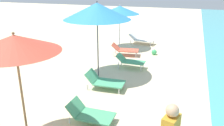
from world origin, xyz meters
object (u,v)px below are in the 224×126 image
object	(u,v)px
umbrella_fourth	(97,11)
lounger_farthest_inland	(125,49)
beach_ball	(154,52)
lounger_third_shoreside	(90,113)
lounger_fourth_inland	(104,81)
lounger_farthest_shoreside	(141,39)
lounger_fourth_shoreside	(130,61)
umbrella_third	(15,44)
umbrella_farthest	(120,10)

from	to	relation	value
umbrella_fourth	lounger_farthest_inland	xyz separation A→B (m)	(0.22, 2.93, -2.22)
beach_ball	umbrella_fourth	bearing A→B (deg)	-114.55
beach_ball	lounger_third_shoreside	bearing A→B (deg)	-95.06
lounger_third_shoreside	beach_ball	world-z (taller)	lounger_third_shoreside
lounger_fourth_inland	lounger_farthest_shoreside	xyz separation A→B (m)	(-0.14, 6.53, 0.01)
lounger_fourth_shoreside	lounger_farthest_inland	xyz separation A→B (m)	(-0.74, 1.68, -0.01)
umbrella_third	lounger_fourth_inland	distance (m)	3.95
umbrella_farthest	lounger_fourth_shoreside	bearing A→B (deg)	-64.34
lounger_fourth_shoreside	umbrella_farthest	xyz separation A→B (m)	(-1.43, 2.98, 1.79)
lounger_farthest_shoreside	umbrella_fourth	bearing A→B (deg)	-87.03
lounger_fourth_shoreside	lounger_farthest_shoreside	distance (m)	4.29
umbrella_third	lounger_farthest_shoreside	size ratio (longest dim) A/B	1.67
umbrella_third	umbrella_farthest	bearing A→B (deg)	93.16
umbrella_fourth	umbrella_farthest	distance (m)	4.27
umbrella_third	lounger_fourth_shoreside	bearing A→B (deg)	80.18
lounger_fourth_inland	lounger_farthest_shoreside	size ratio (longest dim) A/B	0.86
umbrella_third	lounger_farthest_shoreside	bearing A→B (deg)	87.06
lounger_farthest_shoreside	lounger_farthest_inland	bearing A→B (deg)	-88.09
lounger_fourth_inland	lounger_farthest_inland	xyz separation A→B (m)	(-0.43, 3.94, 0.05)
umbrella_third	umbrella_farthest	size ratio (longest dim) A/B	1.09
umbrella_fourth	lounger_farthest_shoreside	world-z (taller)	umbrella_fourth
lounger_fourth_shoreside	umbrella_farthest	distance (m)	3.76
umbrella_third	lounger_third_shoreside	size ratio (longest dim) A/B	2.15
umbrella_third	lounger_third_shoreside	bearing A→B (deg)	49.99
lounger_farthest_shoreside	lounger_fourth_shoreside	bearing A→B (deg)	-75.66
lounger_fourth_shoreside	lounger_farthest_shoreside	xyz separation A→B (m)	(-0.46, 4.27, -0.04)
umbrella_third	lounger_farthest_inland	bearing A→B (deg)	88.29
umbrella_fourth	umbrella_farthest	bearing A→B (deg)	96.28
umbrella_third	lounger_farthest_inland	size ratio (longest dim) A/B	1.84
lounger_farthest_inland	lounger_farthest_shoreside	bearing A→B (deg)	74.04
lounger_fourth_shoreside	lounger_fourth_inland	bearing A→B (deg)	-97.96
lounger_farthest_inland	lounger_third_shoreside	bearing A→B (deg)	-91.87
umbrella_third	umbrella_farthest	xyz separation A→B (m)	(-0.47, 8.52, -0.26)
lounger_fourth_inland	beach_ball	world-z (taller)	lounger_fourth_inland
umbrella_farthest	beach_ball	xyz separation A→B (m)	(2.09, -0.66, -1.98)
umbrella_third	lounger_fourth_shoreside	xyz separation A→B (m)	(0.96, 5.54, -2.05)
umbrella_farthest	lounger_farthest_inland	distance (m)	2.32
lounger_farthest_inland	beach_ball	size ratio (longest dim) A/B	5.21
umbrella_third	lounger_fourth_shoreside	distance (m)	5.99
umbrella_third	umbrella_farthest	distance (m)	8.54
lounger_fourth_inland	lounger_farthest_inland	distance (m)	3.97
umbrella_fourth	lounger_fourth_inland	size ratio (longest dim) A/B	2.14
umbrella_third	lounger_fourth_inland	size ratio (longest dim) A/B	1.93
umbrella_fourth	beach_ball	bearing A→B (deg)	65.45
lounger_farthest_shoreside	umbrella_third	bearing A→B (deg)	-84.68
umbrella_farthest	beach_ball	size ratio (longest dim) A/B	8.76
lounger_fourth_inland	umbrella_farthest	xyz separation A→B (m)	(-1.11, 5.24, 1.84)
lounger_farthest_shoreside	lounger_fourth_inland	bearing A→B (deg)	-80.52
lounger_fourth_inland	lounger_third_shoreside	bearing A→B (deg)	-82.89
lounger_fourth_inland	lounger_fourth_shoreside	bearing A→B (deg)	78.43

